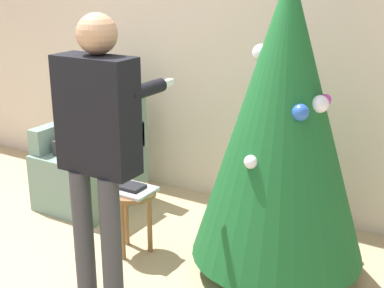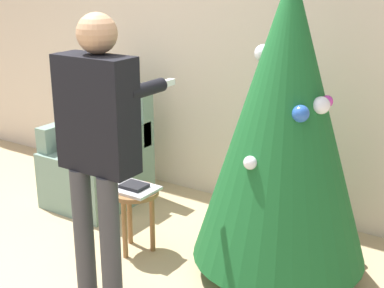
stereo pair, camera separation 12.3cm
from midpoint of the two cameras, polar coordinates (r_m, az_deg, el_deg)
The scene contains 8 objects.
wall_back at distance 4.42m, azimuth 4.67°, elevation 10.73°, with size 8.00×0.06×2.70m.
christmas_tree at distance 3.29m, azimuth 10.91°, elevation 2.45°, with size 1.11×1.11×1.96m.
armchair at distance 4.63m, azimuth -9.04°, elevation -1.88°, with size 0.66×0.76×0.99m.
person_seated at distance 4.49m, azimuth -9.50°, elevation 2.48°, with size 0.36×0.46×1.30m.
person_standing at distance 3.03m, azimuth -8.88°, elevation 0.92°, with size 0.48×0.57×1.70m.
side_stool at distance 3.75m, azimuth -5.18°, elevation -6.21°, with size 0.34×0.34×0.47m.
laptop at distance 3.71m, azimuth -5.23°, elevation -4.78°, with size 0.31×0.25×0.02m.
book at distance 3.70m, azimuth -5.24°, elevation -4.47°, with size 0.17×0.14×0.02m.
Camera 2 is at (2.16, -1.58, 1.92)m, focal length 50.00 mm.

